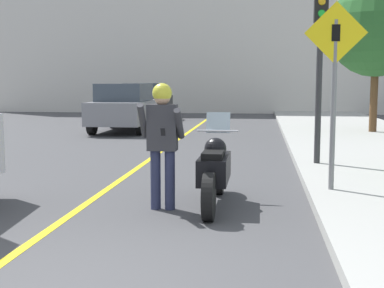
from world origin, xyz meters
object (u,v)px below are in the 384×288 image
motorcycle (214,171)px  parked_car_grey (126,107)px  person_biker (162,133)px  parked_car_black (146,101)px  crossing_sign (334,78)px  traffic_light (320,38)px  street_tree (376,29)px

motorcycle → parked_car_grey: parked_car_grey is taller
person_biker → parked_car_black: 17.45m
person_biker → parked_car_black: (-3.92, 17.00, -0.21)m
crossing_sign → traffic_light: bearing=88.8°
street_tree → parked_car_black: street_tree is taller
motorcycle → traffic_light: 4.27m
crossing_sign → person_biker: bearing=-157.8°
motorcycle → traffic_light: size_ratio=0.64×
motorcycle → parked_car_grey: bearing=110.5°
motorcycle → parked_car_black: (-4.61, 16.70, 0.35)m
street_tree → traffic_light: bearing=-109.3°
street_tree → parked_car_black: 11.18m
person_biker → street_tree: bearing=65.2°
traffic_light → parked_car_black: bearing=115.4°
parked_car_grey → motorcycle: bearing=-69.5°
crossing_sign → motorcycle: bearing=-158.4°
parked_car_black → traffic_light: bearing=-64.6°
traffic_light → parked_car_black: traffic_light is taller
crossing_sign → parked_car_black: (-6.31, 16.02, -0.95)m
motorcycle → parked_car_grey: 11.69m
motorcycle → parked_car_black: 17.33m
person_biker → parked_car_black: bearing=103.0°
traffic_light → parked_car_black: size_ratio=0.83×
traffic_light → motorcycle: bearing=-118.1°
parked_car_grey → parked_car_black: bearing=95.2°
crossing_sign → street_tree: bearing=75.4°
motorcycle → street_tree: bearing=67.8°
person_biker → traffic_light: bearing=55.7°
traffic_light → parked_car_black: 14.95m
parked_car_grey → parked_car_black: (-0.52, 5.75, 0.00)m
street_tree → parked_car_black: (-8.84, 6.36, -2.54)m
person_biker → parked_car_grey: 11.76m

